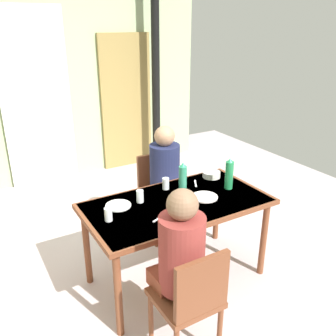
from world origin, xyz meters
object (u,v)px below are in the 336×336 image
(person_near_diner, at_px, (180,251))
(water_bottle_green_far, at_px, (183,178))
(dining_table, at_px, (177,210))
(chair_near_diner, at_px, (191,299))
(person_far_diner, at_px, (165,169))
(serving_bowl_center, at_px, (211,174))
(chair_far_diner, at_px, (159,190))
(water_bottle_green_near, at_px, (229,174))

(person_near_diner, distance_m, water_bottle_green_far, 0.95)
(person_near_diner, bearing_deg, dining_table, 59.83)
(person_near_diner, bearing_deg, chair_near_diner, -90.00)
(person_far_diner, bearing_deg, serving_bowl_center, 131.13)
(chair_near_diner, height_order, person_far_diner, person_far_diner)
(dining_table, xyz_separation_m, chair_near_diner, (-0.36, -0.76, -0.19))
(chair_far_diner, bearing_deg, serving_bowl_center, 122.15)
(chair_near_diner, relative_size, water_bottle_green_near, 3.04)
(chair_far_diner, xyz_separation_m, person_far_diner, (-0.00, -0.14, 0.28))
(dining_table, relative_size, chair_far_diner, 1.76)
(chair_far_diner, relative_size, person_near_diner, 1.13)
(chair_near_diner, xyz_separation_m, person_far_diner, (0.61, 1.38, 0.28))
(chair_near_diner, relative_size, person_far_diner, 1.13)
(dining_table, distance_m, chair_far_diner, 0.82)
(person_near_diner, xyz_separation_m, water_bottle_green_far, (0.52, 0.78, 0.10))
(dining_table, height_order, chair_far_diner, chair_far_diner)
(person_far_diner, bearing_deg, person_near_diner, 63.90)
(chair_near_diner, distance_m, person_near_diner, 0.31)
(dining_table, relative_size, water_bottle_green_far, 5.79)
(dining_table, distance_m, water_bottle_green_far, 0.30)
(water_bottle_green_near, bearing_deg, serving_bowl_center, 85.83)
(chair_near_diner, bearing_deg, person_near_diner, 90.00)
(dining_table, relative_size, water_bottle_green_near, 5.33)
(person_far_diner, xyz_separation_m, serving_bowl_center, (0.31, -0.35, 0.01))
(chair_far_diner, bearing_deg, dining_table, 71.90)
(person_far_diner, relative_size, serving_bowl_center, 4.53)
(serving_bowl_center, bearing_deg, person_far_diner, 131.13)
(chair_far_diner, relative_size, serving_bowl_center, 5.12)
(chair_near_diner, xyz_separation_m, person_near_diner, (0.00, 0.14, 0.28))
(serving_bowl_center, bearing_deg, person_near_diner, -135.64)
(chair_far_diner, bearing_deg, water_bottle_green_near, 110.45)
(person_far_diner, bearing_deg, dining_table, 68.28)
(chair_near_diner, height_order, serving_bowl_center, chair_near_diner)
(chair_near_diner, xyz_separation_m, chair_far_diner, (0.61, 1.52, 0.00))
(dining_table, height_order, chair_near_diner, chair_near_diner)
(dining_table, bearing_deg, water_bottle_green_near, -0.67)
(water_bottle_green_far, bearing_deg, water_bottle_green_near, -23.84)
(chair_far_diner, distance_m, water_bottle_green_near, 0.91)
(chair_near_diner, distance_m, water_bottle_green_far, 1.12)
(water_bottle_green_far, bearing_deg, dining_table, -133.99)
(person_far_diner, height_order, water_bottle_green_near, person_far_diner)
(person_near_diner, height_order, water_bottle_green_near, person_near_diner)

